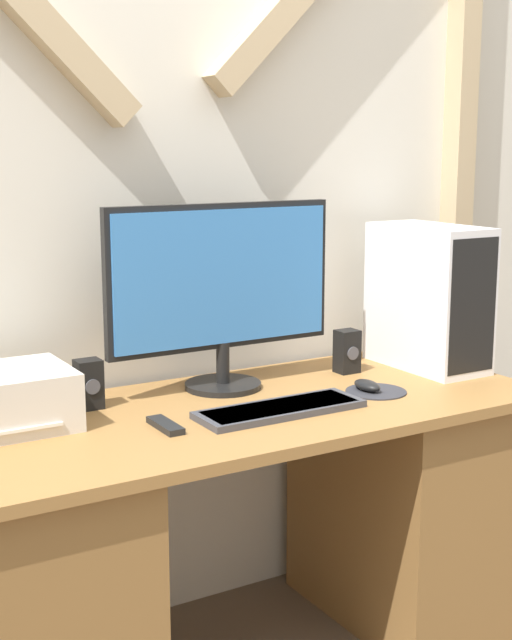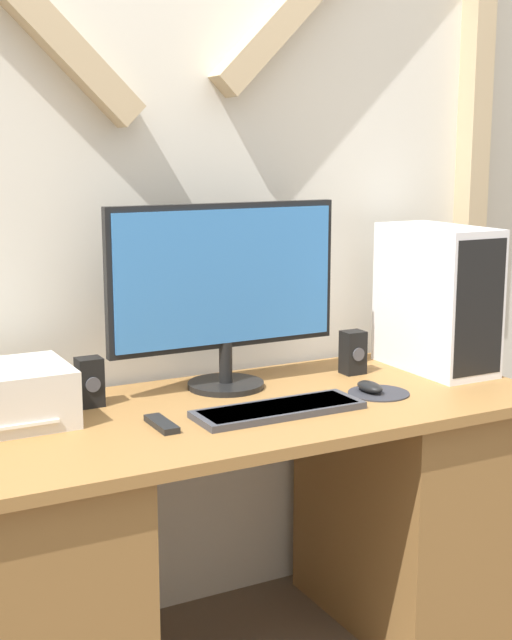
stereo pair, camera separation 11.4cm
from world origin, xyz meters
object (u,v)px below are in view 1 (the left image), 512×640
(speaker_right, at_px, (347,351))
(remote_control, at_px, (165,425))
(monitor, at_px, (222,285))
(keyboard, at_px, (280,409))
(computer_tower, at_px, (429,297))
(speaker_left, at_px, (89,384))
(mouse, at_px, (367,385))

(speaker_right, height_order, remote_control, speaker_right)
(monitor, height_order, remote_control, monitor)
(speaker_right, bearing_deg, keyboard, -147.92)
(computer_tower, xyz_separation_m, speaker_left, (-1.07, 0.11, -0.15))
(monitor, bearing_deg, speaker_left, 179.89)
(computer_tower, bearing_deg, speaker_left, 174.24)
(speaker_right, bearing_deg, monitor, 174.47)
(computer_tower, bearing_deg, monitor, 170.92)
(keyboard, bearing_deg, speaker_left, 144.70)
(keyboard, bearing_deg, monitor, 92.29)
(mouse, height_order, remote_control, mouse)
(monitor, xyz_separation_m, mouse, (0.33, -0.25, -0.28))
(speaker_left, bearing_deg, remote_control, -69.03)
(computer_tower, distance_m, speaker_left, 1.08)
(mouse, xyz_separation_m, remote_control, (-0.63, -0.01, -0.01))
(speaker_right, bearing_deg, speaker_left, 177.13)
(computer_tower, bearing_deg, mouse, -157.77)
(computer_tower, xyz_separation_m, remote_control, (-0.97, -0.15, -0.21))
(monitor, relative_size, speaker_right, 5.26)
(keyboard, xyz_separation_m, remote_control, (-0.31, 0.03, -0.00))
(speaker_right, xyz_separation_m, remote_control, (-0.71, -0.22, -0.06))
(monitor, height_order, speaker_left, monitor)
(remote_control, bearing_deg, mouse, 0.93)
(monitor, xyz_separation_m, keyboard, (0.01, -0.29, -0.29))
(monitor, bearing_deg, speaker_right, -5.53)
(speaker_left, bearing_deg, mouse, -18.81)
(keyboard, height_order, speaker_right, speaker_right)
(computer_tower, bearing_deg, keyboard, -164.49)
(mouse, relative_size, computer_tower, 0.22)
(monitor, relative_size, computer_tower, 1.56)
(monitor, height_order, computer_tower, monitor)
(remote_control, bearing_deg, speaker_right, 17.00)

